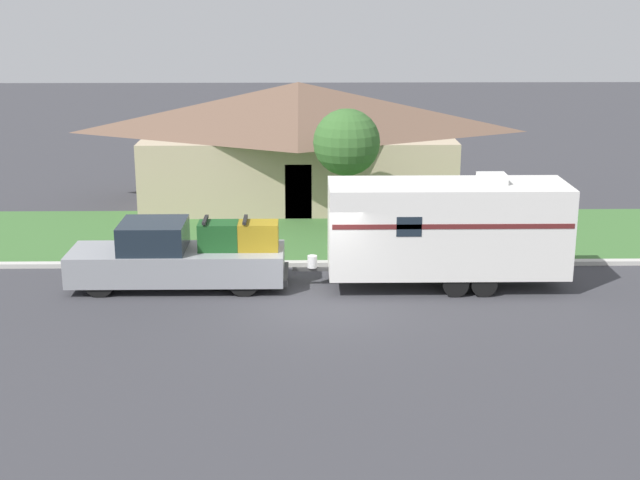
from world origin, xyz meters
The scene contains 8 objects.
ground_plane centered at (0.00, 0.00, 0.00)m, with size 120.00×120.00×0.00m, color #38383D.
curb_strip centered at (0.00, 3.75, 0.07)m, with size 80.00×0.30×0.14m.
lawn_strip centered at (0.00, 7.40, 0.01)m, with size 80.00×7.00×0.03m.
house_across_street centered at (-0.61, 12.69, 2.51)m, with size 13.07×6.70×4.83m.
pickup_truck centered at (-4.01, 1.79, 0.91)m, with size 6.31×1.97×2.06m.
travel_trailer centered at (3.75, 1.79, 1.75)m, with size 7.90×2.27×3.34m.
mailbox centered at (7.08, 4.89, 1.03)m, with size 0.48×0.20×1.35m.
tree_in_yard centered at (1.09, 7.42, 3.28)m, with size 2.32×2.32×4.46m.
Camera 1 is at (-0.34, -22.97, 8.43)m, focal length 50.00 mm.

